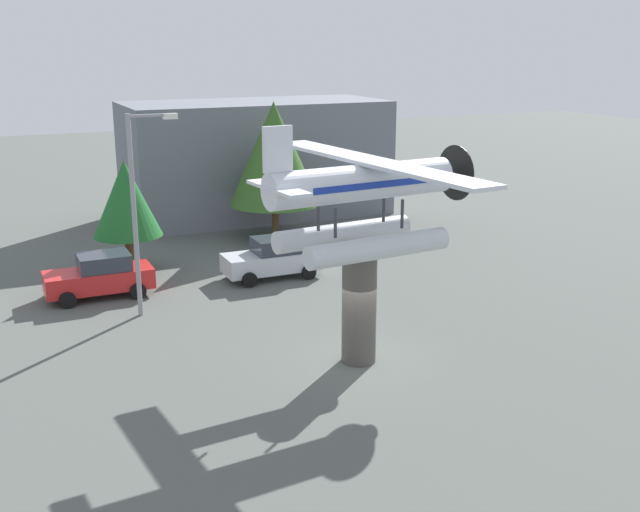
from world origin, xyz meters
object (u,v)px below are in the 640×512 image
object	(u,v)px
car_mid_red	(100,276)
streetlight_primary	(139,200)
display_pedestal	(359,307)
floatplane_monument	(364,198)
tree_east	(126,199)
storefront_building	(256,159)
tree_center_back	(274,154)
car_far_silver	(273,258)

from	to	relation	value
car_mid_red	streetlight_primary	size ratio (longest dim) A/B	0.56
display_pedestal	car_mid_red	size ratio (longest dim) A/B	0.87
floatplane_monument	streetlight_primary	size ratio (longest dim) A/B	1.40
tree_east	display_pedestal	bearing A→B (deg)	-69.90
car_mid_red	storefront_building	bearing A→B (deg)	-132.46
tree_center_back	streetlight_primary	bearing A→B (deg)	-134.55
storefront_building	display_pedestal	bearing A→B (deg)	-101.48
display_pedestal	tree_center_back	xyz separation A→B (m)	(3.33, 15.97, 2.61)
streetlight_primary	storefront_building	xyz separation A→B (m)	(9.76, 14.79, -1.07)
car_far_silver	tree_center_back	distance (m)	7.71
floatplane_monument	display_pedestal	bearing A→B (deg)	180.00
tree_east	car_far_silver	bearing A→B (deg)	-31.26
car_mid_red	car_far_silver	xyz separation A→B (m)	(7.25, -0.41, 0.00)
tree_east	tree_center_back	world-z (taller)	tree_center_back
streetlight_primary	tree_center_back	distance (m)	12.29
floatplane_monument	storefront_building	bearing A→B (deg)	73.19
floatplane_monument	tree_center_back	bearing A→B (deg)	73.01
car_mid_red	car_far_silver	bearing A→B (deg)	176.76
floatplane_monument	tree_center_back	world-z (taller)	floatplane_monument
floatplane_monument	car_mid_red	world-z (taller)	floatplane_monument
floatplane_monument	storefront_building	distance (m)	22.50
floatplane_monument	car_far_silver	xyz separation A→B (m)	(0.64, 9.61, -4.45)
streetlight_primary	tree_center_back	xyz separation A→B (m)	(8.62, 8.75, 0.07)
car_far_silver	storefront_building	bearing A→B (deg)	-106.64
car_mid_red	car_far_silver	world-z (taller)	same
storefront_building	tree_east	size ratio (longest dim) A/B	2.98
display_pedestal	car_far_silver	world-z (taller)	display_pedestal
floatplane_monument	storefront_building	size ratio (longest dim) A/B	0.70
streetlight_primary	car_mid_red	bearing A→B (deg)	113.01
car_mid_red	car_far_silver	distance (m)	7.26
tree_east	tree_center_back	size ratio (longest dim) A/B	0.71
floatplane_monument	storefront_building	xyz separation A→B (m)	(4.34, 21.99, -2.02)
storefront_building	tree_east	xyz separation A→B (m)	(-9.21, -9.03, 0.02)
streetlight_primary	tree_center_back	bearing A→B (deg)	45.45
display_pedestal	streetlight_primary	xyz separation A→B (m)	(-5.29, 7.21, 2.54)
tree_center_back	storefront_building	bearing A→B (deg)	79.31
floatplane_monument	storefront_building	world-z (taller)	floatplane_monument
car_far_silver	streetlight_primary	world-z (taller)	streetlight_primary
display_pedestal	tree_east	xyz separation A→B (m)	(-4.75, 12.97, 1.50)
car_far_silver	floatplane_monument	bearing A→B (deg)	86.20
car_far_silver	tree_east	xyz separation A→B (m)	(-5.51, 3.35, 2.44)
floatplane_monument	car_far_silver	distance (m)	10.60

